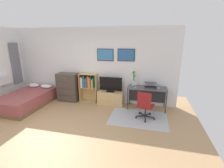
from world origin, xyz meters
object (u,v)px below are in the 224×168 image
object	(u,v)px
bamboo_vase	(134,78)
wine_glass	(136,84)
bed	(27,99)
dresser	(68,87)
tv_stand	(111,98)
television	(111,85)
computer_mouse	(159,88)
laptop	(151,85)
bookshelf	(88,85)
office_chair	(145,105)
desk	(147,91)

from	to	relation	value
bamboo_vase	wine_glass	bearing A→B (deg)	-68.92
bed	dresser	size ratio (longest dim) A/B	1.93
bed	bamboo_vase	xyz separation A→B (m)	(3.66, 0.90, 0.77)
bed	tv_stand	distance (m)	2.98
television	wine_glass	size ratio (longest dim) A/B	4.51
wine_glass	computer_mouse	bearing A→B (deg)	7.40
tv_stand	computer_mouse	bearing A→B (deg)	-2.72
bamboo_vase	television	bearing A→B (deg)	-172.30
television	bamboo_vase	xyz separation A→B (m)	(0.79, 0.11, 0.26)
bed	laptop	distance (m)	4.36
bamboo_vase	computer_mouse	bearing A→B (deg)	-11.00
tv_stand	wine_glass	world-z (taller)	wine_glass
laptop	wine_glass	size ratio (longest dim) A/B	2.43
laptop	dresser	bearing A→B (deg)	179.40
laptop	wine_glass	world-z (taller)	wine_glass
bed	dresser	world-z (taller)	dresser
bookshelf	office_chair	xyz separation A→B (m)	(2.12, -0.92, -0.20)
computer_mouse	desk	bearing A→B (deg)	167.60
dresser	wine_glass	size ratio (longest dim) A/B	5.89
office_chair	wine_glass	xyz separation A→B (m)	(-0.35, 0.70, 0.42)
bookshelf	bed	bearing A→B (deg)	-156.58
television	computer_mouse	world-z (taller)	television
bed	desk	size ratio (longest dim) A/B	1.59
bookshelf	computer_mouse	size ratio (longest dim) A/B	10.36
bed	desk	xyz separation A→B (m)	(4.13, 0.82, 0.36)
dresser	laptop	world-z (taller)	dresser
office_chair	wine_glass	size ratio (longest dim) A/B	4.78
laptop	bamboo_vase	size ratio (longest dim) A/B	0.85
computer_mouse	wine_glass	xyz separation A→B (m)	(-0.73, -0.10, 0.12)
bookshelf	laptop	world-z (taller)	bookshelf
wine_glass	bookshelf	bearing A→B (deg)	173.02
dresser	wine_glass	bearing A→B (deg)	-3.53
dresser	television	distance (m)	1.67
laptop	computer_mouse	bearing A→B (deg)	-28.04
bookshelf	office_chair	distance (m)	2.32
tv_stand	desk	world-z (taller)	desk
bookshelf	laptop	size ratio (longest dim) A/B	2.46
bed	computer_mouse	distance (m)	4.58
bed	bookshelf	world-z (taller)	bookshelf
desk	office_chair	xyz separation A→B (m)	(-0.03, -0.87, -0.14)
tv_stand	office_chair	bearing A→B (deg)	-35.14
tv_stand	bamboo_vase	world-z (taller)	bamboo_vase
tv_stand	desk	size ratio (longest dim) A/B	0.72
television	dresser	bearing A→B (deg)	179.75
bed	computer_mouse	bearing A→B (deg)	9.74
wine_glass	laptop	bearing A→B (deg)	25.15
bed	bookshelf	bearing A→B (deg)	23.85
bamboo_vase	wine_glass	xyz separation A→B (m)	(0.10, -0.26, -0.13)
tv_stand	laptop	xyz separation A→B (m)	(1.37, 0.05, 0.57)
dresser	office_chair	bearing A→B (deg)	-16.47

